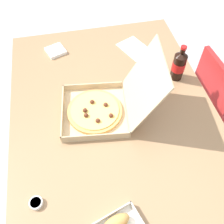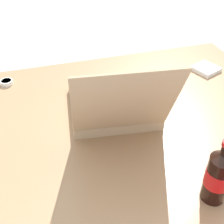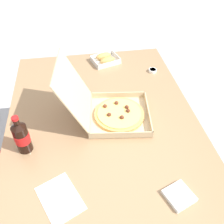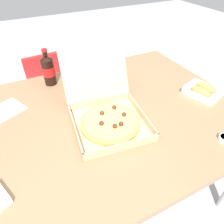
{
  "view_description": "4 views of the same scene",
  "coord_description": "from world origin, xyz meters",
  "views": [
    {
      "loc": [
        0.79,
        -0.17,
        1.8
      ],
      "look_at": [
        0.04,
        -0.02,
        0.78
      ],
      "focal_mm": 40.2,
      "sensor_mm": 36.0,
      "label": 1
    },
    {
      "loc": [
        0.29,
        0.88,
        1.5
      ],
      "look_at": [
        0.01,
        -0.05,
        0.75
      ],
      "focal_mm": 49.03,
      "sensor_mm": 36.0,
      "label": 2
    },
    {
      "loc": [
        -1.01,
        0.11,
        1.74
      ],
      "look_at": [
        -0.01,
        -0.05,
        0.79
      ],
      "focal_mm": 39.76,
      "sensor_mm": 36.0,
      "label": 3
    },
    {
      "loc": [
        -0.32,
        -0.75,
        1.42
      ],
      "look_at": [
        0.02,
        -0.07,
        0.79
      ],
      "focal_mm": 32.97,
      "sensor_mm": 36.0,
      "label": 4
    }
  ],
  "objects": [
    {
      "name": "dining_table",
      "position": [
        0.0,
        0.0,
        0.68
      ],
      "size": [
        1.47,
        1.08,
        0.74
      ],
      "color": "#997551",
      "rests_on": "ground_plane"
    },
    {
      "name": "pizza_box_open",
      "position": [
        0.0,
        -0.05,
        0.79
      ],
      "size": [
        0.4,
        0.53,
        0.35
      ],
      "color": "tan",
      "rests_on": "dining_table"
    },
    {
      "name": "napkin_pile",
      "position": [
        -0.53,
        -0.26,
        0.75
      ],
      "size": [
        0.14,
        0.14,
        0.02
      ],
      "primitive_type": "cube",
      "rotation": [
        0.0,
        0.0,
        0.36
      ],
      "color": "white",
      "rests_on": "dining_table"
    },
    {
      "name": "chair",
      "position": [
        -0.12,
        0.77,
        0.48
      ],
      "size": [
        0.43,
        0.43,
        0.83
      ],
      "color": "red",
      "rests_on": "ground_plane"
    },
    {
      "name": "cola_bottle",
      "position": [
        -0.16,
        0.41,
        0.83
      ],
      "size": [
        0.07,
        0.07,
        0.22
      ],
      "color": "black",
      "rests_on": "dining_table"
    },
    {
      "name": "dipping_sauce_cup",
      "position": [
        0.41,
        -0.42,
        0.75
      ],
      "size": [
        0.06,
        0.06,
        0.02
      ],
      "color": "white",
      "rests_on": "dining_table"
    },
    {
      "name": "paper_menu",
      "position": [
        -0.46,
        0.24,
        0.74
      ],
      "size": [
        0.25,
        0.22,
        0.0
      ],
      "primitive_type": "cube",
      "rotation": [
        0.0,
        0.0,
        0.43
      ],
      "color": "white",
      "rests_on": "dining_table"
    },
    {
      "name": "ground_plane",
      "position": [
        0.0,
        0.0,
        0.0
      ],
      "size": [
        10.0,
        10.0,
        0.0
      ],
      "primitive_type": "plane",
      "color": "#B2B2B7"
    }
  ]
}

